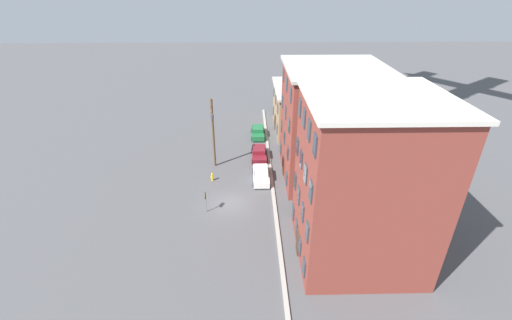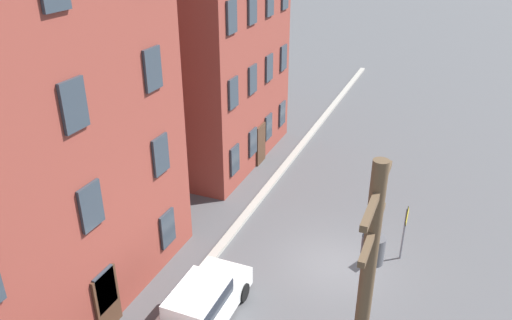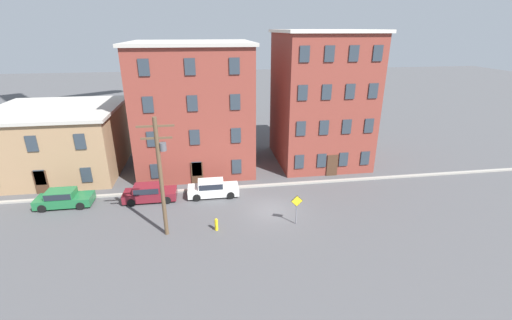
{
  "view_description": "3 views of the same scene",
  "coord_description": "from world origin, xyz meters",
  "px_view_note": "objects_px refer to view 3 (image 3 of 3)",
  "views": [
    {
      "loc": [
        29.3,
        1.98,
        20.69
      ],
      "look_at": [
        1.93,
        2.56,
        6.07
      ],
      "focal_mm": 24.0,
      "sensor_mm": 36.0,
      "label": 1
    },
    {
      "loc": [
        -15.59,
        -3.2,
        12.18
      ],
      "look_at": [
        1.48,
        3.82,
        3.17
      ],
      "focal_mm": 35.0,
      "sensor_mm": 36.0,
      "label": 2
    },
    {
      "loc": [
        -4.87,
        -24.09,
        13.86
      ],
      "look_at": [
        -0.92,
        2.17,
        3.59
      ],
      "focal_mm": 24.0,
      "sensor_mm": 36.0,
      "label": 3
    }
  ],
  "objects_px": {
    "car_green": "(63,198)",
    "caution_sign": "(297,205)",
    "car_maroon": "(149,192)",
    "fire_hydrant": "(216,224)",
    "car_white": "(212,188)",
    "utility_pole": "(161,172)"
  },
  "relations": [
    {
      "from": "car_white",
      "to": "caution_sign",
      "type": "relative_size",
      "value": 1.83
    },
    {
      "from": "caution_sign",
      "to": "fire_hydrant",
      "type": "distance_m",
      "value": 6.08
    },
    {
      "from": "car_white",
      "to": "fire_hydrant",
      "type": "xyz_separation_m",
      "value": [
        0.09,
        -5.62,
        -0.27
      ]
    },
    {
      "from": "car_maroon",
      "to": "caution_sign",
      "type": "height_order",
      "value": "caution_sign"
    },
    {
      "from": "car_green",
      "to": "caution_sign",
      "type": "distance_m",
      "value": 19.19
    },
    {
      "from": "car_green",
      "to": "caution_sign",
      "type": "height_order",
      "value": "caution_sign"
    },
    {
      "from": "car_white",
      "to": "utility_pole",
      "type": "relative_size",
      "value": 0.51
    },
    {
      "from": "car_maroon",
      "to": "fire_hydrant",
      "type": "distance_m",
      "value": 7.79
    },
    {
      "from": "car_green",
      "to": "car_maroon",
      "type": "xyz_separation_m",
      "value": [
        6.89,
        -0.02,
        0.0
      ]
    },
    {
      "from": "caution_sign",
      "to": "fire_hydrant",
      "type": "height_order",
      "value": "caution_sign"
    },
    {
      "from": "car_green",
      "to": "utility_pole",
      "type": "xyz_separation_m",
      "value": [
        8.84,
        -5.54,
        4.11
      ]
    },
    {
      "from": "caution_sign",
      "to": "car_white",
      "type": "bearing_deg",
      "value": 137.0
    },
    {
      "from": "car_green",
      "to": "fire_hydrant",
      "type": "bearing_deg",
      "value": -24.23
    },
    {
      "from": "utility_pole",
      "to": "car_white",
      "type": "bearing_deg",
      "value": 58.58
    },
    {
      "from": "car_green",
      "to": "car_maroon",
      "type": "height_order",
      "value": "same"
    },
    {
      "from": "car_green",
      "to": "car_white",
      "type": "distance_m",
      "value": 12.26
    },
    {
      "from": "car_maroon",
      "to": "car_green",
      "type": "bearing_deg",
      "value": 179.81
    },
    {
      "from": "car_maroon",
      "to": "caution_sign",
      "type": "relative_size",
      "value": 1.83
    },
    {
      "from": "car_white",
      "to": "fire_hydrant",
      "type": "height_order",
      "value": "car_white"
    },
    {
      "from": "car_green",
      "to": "fire_hydrant",
      "type": "relative_size",
      "value": 4.58
    },
    {
      "from": "car_white",
      "to": "utility_pole",
      "type": "distance_m",
      "value": 7.74
    },
    {
      "from": "utility_pole",
      "to": "fire_hydrant",
      "type": "xyz_separation_m",
      "value": [
        3.51,
        -0.02,
        -4.37
      ]
    }
  ]
}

